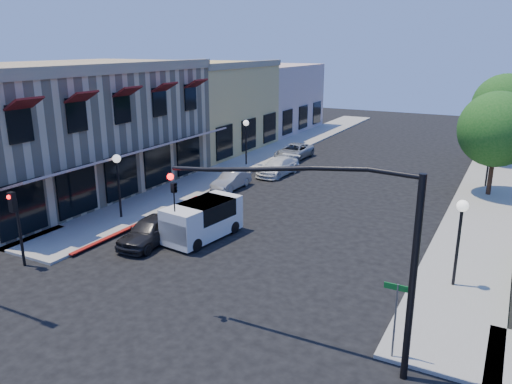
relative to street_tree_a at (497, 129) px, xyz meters
The scene contains 21 objects.
ground 24.06m from the street_tree_a, 111.80° to the right, with size 120.00×120.00×0.00m, color black.
sidewalk_left 18.71m from the street_tree_a, 164.10° to the left, with size 3.50×50.00×0.12m, color gray.
sidewalk_right 6.49m from the street_tree_a, 90.57° to the left, with size 3.50×50.00×0.12m, color gray.
curb_red_strip 21.45m from the street_tree_a, 138.28° to the right, with size 0.25×10.00×0.06m, color maroon.
corner_brick_building 26.63m from the street_tree_a, 155.60° to the right, with size 11.77×18.20×8.10m.
yellow_stucco_building 24.63m from the street_tree_a, behind, with size 10.00×12.00×7.60m, color #E0B464.
pink_stucco_building 29.10m from the street_tree_a, 146.64° to the left, with size 10.00×12.00×7.00m, color beige.
street_tree_a is the anchor object (origin of this frame).
street_tree_b 10.01m from the street_tree_a, 90.00° to the left, with size 4.94×4.94×7.02m.
signal_mast_arm 20.71m from the street_tree_a, 98.17° to the right, with size 8.01×0.39×6.00m.
secondary_signal 26.64m from the street_tree_a, 129.21° to the right, with size 0.28×0.42×3.32m.
street_name_sign 20.00m from the street_tree_a, 93.76° to the right, with size 0.80×0.06×2.50m.
lamppost_left_near 22.30m from the street_tree_a, 141.02° to the right, with size 0.44×0.44×3.57m.
lamppost_left_far 17.36m from the street_tree_a, behind, with size 0.44×0.44×3.57m.
lamppost_right_near 14.08m from the street_tree_a, 91.23° to the right, with size 0.44×0.44×3.57m.
lamppost_right_far 2.49m from the street_tree_a, 98.53° to the left, with size 0.44×0.44×3.57m.
white_van 18.81m from the street_tree_a, 129.49° to the right, with size 2.31×4.33×1.83m.
parked_car_a 21.29m from the street_tree_a, 130.36° to the right, with size 1.56×3.89×1.32m, color black.
parked_car_b 16.62m from the street_tree_a, 157.68° to the right, with size 1.19×3.40×1.12m, color #939598.
parked_car_c 14.41m from the street_tree_a, behind, with size 1.71×4.20×1.22m, color silver.
parked_car_d 15.93m from the street_tree_a, 165.07° to the left, with size 2.04×4.43×1.23m, color #9EA1A3.
Camera 1 is at (9.97, -11.16, 9.11)m, focal length 35.00 mm.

